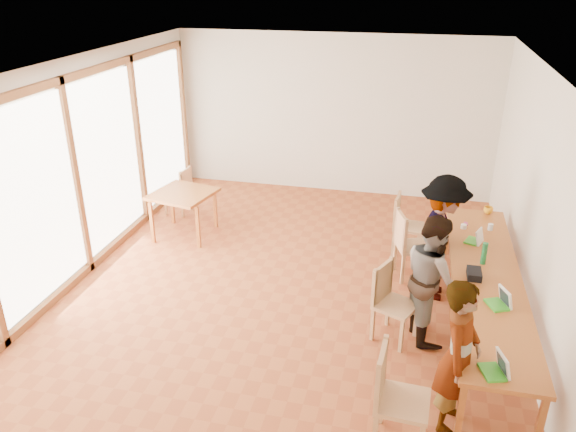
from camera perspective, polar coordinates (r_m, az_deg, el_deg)
name	(u,v)px	position (r m, az deg, el deg)	size (l,w,h in m)	color
ground	(285,294)	(7.70, -0.31, -7.93)	(8.00, 8.00, 0.00)	#A04E26
wall_back	(334,115)	(10.77, 4.69, 10.17)	(6.00, 0.10, 3.00)	beige
wall_front	(134,425)	(3.81, -15.33, -19.76)	(6.00, 0.10, 3.00)	beige
wall_right	(540,214)	(7.01, 24.25, 0.22)	(0.10, 8.00, 3.00)	beige
window_wall	(73,173)	(8.19, -20.97, 4.07)	(0.10, 8.00, 3.00)	white
ceiling	(284,68)	(6.61, -0.37, 14.83)	(6.00, 8.00, 0.04)	white
communal_table	(486,279)	(7.06, 19.48, -6.07)	(0.80, 4.00, 0.75)	#A15123
side_table	(183,197)	(9.21, -10.63, 1.91)	(0.90, 0.90, 0.75)	#A15123
chair_near	(392,388)	(5.35, 10.49, -16.76)	(0.50, 0.50, 0.54)	tan
chair_mid	(389,293)	(6.73, 10.23, -7.76)	(0.58, 0.58, 0.50)	tan
chair_far	(407,238)	(8.00, 12.03, -2.24)	(0.58, 0.58, 0.53)	tan
chair_empty	(403,218)	(8.71, 11.56, -0.22)	(0.47, 0.47, 0.49)	tan
chair_spare	(182,186)	(10.11, -10.72, 3.01)	(0.44, 0.44, 0.45)	tan
person_near	(458,357)	(5.56, 16.92, -13.51)	(0.58, 0.38, 1.58)	gray
person_mid	(432,278)	(6.74, 14.42, -6.10)	(0.76, 0.59, 1.56)	gray
person_far	(441,238)	(7.55, 15.32, -2.19)	(1.10, 0.63, 1.70)	gray
laptop_near	(497,368)	(5.51, 20.50, -14.26)	(0.28, 0.30, 0.21)	green
laptop_mid	(501,301)	(6.48, 20.81, -8.07)	(0.29, 0.30, 0.21)	green
laptop_far	(476,239)	(7.77, 18.55, -2.22)	(0.27, 0.28, 0.20)	green
yellow_mug	(488,210)	(8.74, 19.68, 0.56)	(0.13, 0.13, 0.11)	#F5A718
green_bottle	(484,253)	(7.23, 19.30, -3.62)	(0.07, 0.07, 0.28)	#1A6F34
clear_glass	(490,227)	(8.21, 19.88, -1.06)	(0.07, 0.07, 0.09)	silver
condiment_cup	(464,226)	(8.14, 17.41, -1.02)	(0.08, 0.08, 0.06)	white
pink_phone	(466,224)	(8.29, 17.61, -0.75)	(0.05, 0.10, 0.01)	#B82B73
black_pouch	(474,274)	(6.93, 18.39, -5.60)	(0.16, 0.26, 0.09)	black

